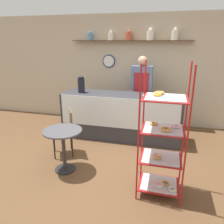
% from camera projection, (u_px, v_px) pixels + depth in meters
% --- Properties ---
extents(ground_plane, '(14.00, 14.00, 0.00)m').
position_uv_depth(ground_plane, '(106.00, 165.00, 3.83)').
color(ground_plane, brown).
extents(back_wall, '(10.00, 0.30, 2.70)m').
position_uv_depth(back_wall, '(131.00, 70.00, 5.52)').
color(back_wall, beige).
rests_on(back_wall, ground_plane).
extents(display_counter, '(2.56, 0.68, 0.99)m').
position_uv_depth(display_counter, '(121.00, 116.00, 4.78)').
color(display_counter, '#333338').
rests_on(display_counter, ground_plane).
extents(pastry_rack, '(0.60, 0.50, 1.83)m').
position_uv_depth(pastry_rack, '(162.00, 143.00, 2.91)').
color(pastry_rack, '#A51919').
rests_on(pastry_rack, ground_plane).
extents(person_worker, '(0.48, 0.23, 1.76)m').
position_uv_depth(person_worker, '(141.00, 91.00, 5.03)').
color(person_worker, '#282833').
rests_on(person_worker, ground_plane).
extents(cafe_table, '(0.62, 0.62, 0.72)m').
position_uv_depth(cafe_table, '(63.00, 141.00, 3.52)').
color(cafe_table, '#262628').
rests_on(cafe_table, ground_plane).
extents(cafe_chair, '(0.52, 0.52, 0.87)m').
position_uv_depth(cafe_chair, '(66.00, 128.00, 4.06)').
color(cafe_chair, black).
rests_on(cafe_chair, ground_plane).
extents(coffee_carafe, '(0.15, 0.15, 0.36)m').
position_uv_depth(coffee_carafe, '(81.00, 85.00, 4.74)').
color(coffee_carafe, black).
rests_on(coffee_carafe, display_counter).
extents(donut_tray_counter, '(0.49, 0.30, 0.05)m').
position_uv_depth(donut_tray_counter, '(156.00, 94.00, 4.55)').
color(donut_tray_counter, silver).
rests_on(donut_tray_counter, display_counter).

